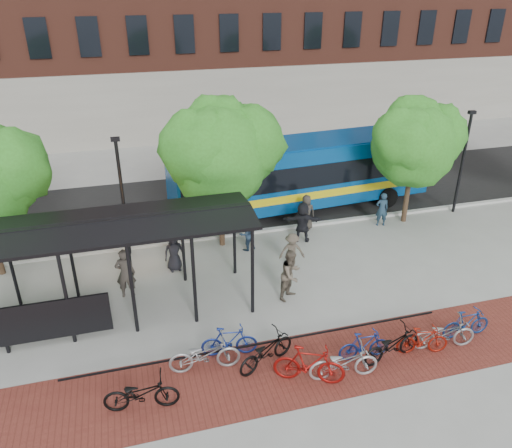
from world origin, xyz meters
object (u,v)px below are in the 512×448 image
object	(u,v)px
lamp_post_right	(463,160)
pedestrian_5	(303,222)
bike_2	(205,354)
bike_9	(423,340)
bus_shelter	(90,238)
tree_c	(416,140)
lamp_post_left	(122,194)
bike_10	(444,333)
pedestrian_1	(125,273)
bike_3	(229,341)
bike_5	(309,364)
bike_7	(364,345)
pedestrian_7	(382,209)
bus	(302,170)
pedestrian_8	(291,275)
bike_6	(344,362)
pedestrian_2	(247,234)
pedestrian_6	(306,212)
tree_b	(221,147)
pedestrian_3	(292,251)
bike_0	(141,393)
bike_11	(466,323)
bike_8	(392,345)
pedestrian_0	(174,252)
bike_4	(266,351)

from	to	relation	value
lamp_post_right	pedestrian_5	size ratio (longest dim) A/B	2.75
bike_2	bike_9	size ratio (longest dim) A/B	1.30
bus_shelter	lamp_post_right	xyz separation A→B (m)	(17.13, 4.08, -0.25)
tree_c	lamp_post_left	distance (m)	13.16
bike_10	pedestrian_1	world-z (taller)	pedestrian_1
bike_9	lamp_post_left	bearing A→B (deg)	55.18
bike_3	bike_5	distance (m)	2.63
bike_7	pedestrian_7	size ratio (longest dim) A/B	0.99
bus	pedestrian_8	distance (m)	8.14
pedestrian_7	bike_7	bearing A→B (deg)	70.23
lamp_post_left	pedestrian_7	world-z (taller)	lamp_post_left
bike_6	pedestrian_8	world-z (taller)	pedestrian_8
pedestrian_1	bike_2	bearing A→B (deg)	123.71
tree_c	pedestrian_5	distance (m)	6.42
pedestrian_2	pedestrian_6	world-z (taller)	pedestrian_6
tree_b	pedestrian_3	distance (m)	5.10
bike_3	bike_5	world-z (taller)	bike_5
bike_9	bike_10	world-z (taller)	bike_10
bike_0	pedestrian_3	size ratio (longest dim) A/B	1.29
pedestrian_6	pedestrian_8	size ratio (longest dim) A/B	0.86
bike_3	bike_9	xyz separation A→B (m)	(5.83, -1.53, -0.03)
bike_3	bike_7	bearing A→B (deg)	-98.59
bike_3	bike_11	bearing A→B (deg)	-89.84
pedestrian_3	pedestrian_8	distance (m)	2.04
bike_8	pedestrian_7	xyz separation A→B (m)	(4.20, 8.52, 0.29)
bike_11	pedestrian_5	distance (m)	8.23
bike_3	pedestrian_1	distance (m)	5.09
bike_6	pedestrian_6	world-z (taller)	pedestrian_6
pedestrian_0	bike_3	bearing A→B (deg)	-87.11
tree_b	bike_11	world-z (taller)	tree_b
bike_0	bus_shelter	bearing A→B (deg)	20.03
pedestrian_1	pedestrian_7	distance (m)	12.23
lamp_post_right	bike_3	xyz separation A→B (m)	(-13.28, -7.42, -2.22)
bus	lamp_post_left	bearing A→B (deg)	-168.58
bike_3	bike_8	xyz separation A→B (m)	(4.77, -1.51, 0.01)
tree_c	bike_4	size ratio (longest dim) A/B	2.89
bike_9	pedestrian_0	world-z (taller)	pedestrian_0
bike_6	pedestrian_5	world-z (taller)	pedestrian_5
tree_c	bike_7	world-z (taller)	tree_c
bike_6	bike_10	xyz separation A→B (m)	(3.62, 0.39, -0.01)
bus_shelter	pedestrian_6	xyz separation A→B (m)	(9.24, 4.28, -2.16)
bike_4	bus	bearing A→B (deg)	-50.21
lamp_post_right	pedestrian_7	bearing A→B (deg)	-174.55
bus_shelter	tree_b	xyz separation A→B (m)	(5.23, 3.83, 1.46)
bike_4	bike_10	world-z (taller)	bike_10
bus	bike_11	bearing A→B (deg)	-85.96
bike_0	tree_c	bearing A→B (deg)	-49.17
bike_4	pedestrian_8	distance (m)	3.76
bike_8	bike_3	bearing A→B (deg)	61.61
pedestrian_5	bike_2	bearing A→B (deg)	67.59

